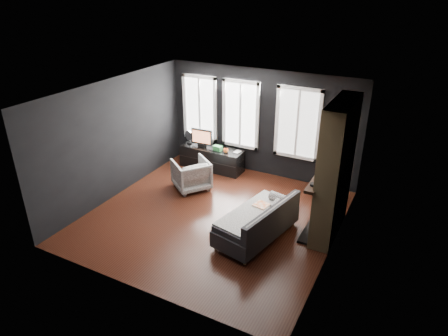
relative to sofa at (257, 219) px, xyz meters
The scene contains 18 objects.
floor 1.19m from the sofa, 167.66° to the left, with size 5.00×5.00×0.00m, color black.
ceiling 2.56m from the sofa, 167.66° to the left, with size 5.00×5.00×0.00m, color white.
wall_back 3.10m from the sofa, 111.87° to the left, with size 5.00×0.02×2.70m, color black.
wall_left 3.73m from the sofa, behind, with size 0.02×5.00×2.70m, color black.
wall_right 1.71m from the sofa, ahead, with size 0.02×5.00×2.70m, color black.
windows 3.69m from the sofa, 119.85° to the left, with size 4.00×0.16×1.76m, color white, non-canonical shape.
fireplace 1.75m from the sofa, 35.01° to the left, with size 0.70×1.62×2.70m, color #93724C, non-canonical shape.
sofa is the anchor object (origin of this frame).
stripe_pillow 0.40m from the sofa, 44.26° to the left, with size 0.07×0.31×0.31m, color gray.
armchair 2.48m from the sofa, 152.59° to the left, with size 0.79×0.74×0.81m, color white.
media_console 3.28m from the sofa, 134.50° to the left, with size 1.71×0.53×0.59m, color black, non-canonical shape.
monitor 3.52m from the sofa, 137.97° to the left, with size 0.61×0.13×0.55m, color black, non-canonical shape.
desk_fan 3.83m from the sofa, 141.95° to the left, with size 0.27×0.27×0.38m, color #A6A6A6, non-canonical shape.
mug 2.92m from the sofa, 129.22° to the left, with size 0.13×0.10×0.13m, color orange.
book 2.96m from the sofa, 124.48° to the left, with size 0.15×0.02×0.20m, color #BBB28F.
storage_box 3.11m from the sofa, 132.50° to the left, with size 0.22×0.14×0.12m, color #276E34.
mantel_vase 1.85m from the sofa, 53.64° to the left, with size 0.19×0.20×0.19m, color #BF8A35.
mantel_clock 1.31m from the sofa, 17.01° to the left, with size 0.13×0.13×0.04m, color black.
Camera 1 is at (3.56, -6.35, 4.59)m, focal length 32.00 mm.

